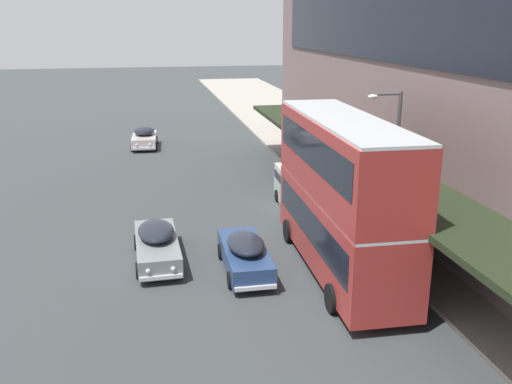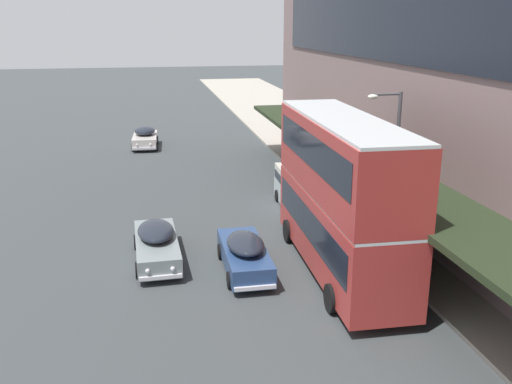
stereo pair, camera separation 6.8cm
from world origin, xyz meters
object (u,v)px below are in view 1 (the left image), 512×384
transit_bus_kerbside_front (342,191)px  street_lamp (392,156)px  sedan_oncoming_rear (245,253)px  vw_van (298,187)px  sedan_trailing_near (157,243)px  sedan_lead_near (144,137)px

transit_bus_kerbside_front → street_lamp: (2.99, 2.23, 0.70)m
transit_bus_kerbside_front → sedan_oncoming_rear: transit_bus_kerbside_front is taller
vw_van → street_lamp: size_ratio=0.70×
street_lamp → sedan_trailing_near: bearing=178.8°
sedan_lead_near → street_lamp: 25.00m
street_lamp → transit_bus_kerbside_front: bearing=-143.3°
sedan_trailing_near → sedan_lead_near: size_ratio=1.13×
sedan_lead_near → sedan_oncoming_rear: size_ratio=0.94×
sedan_oncoming_rear → sedan_lead_near: bearing=98.5°
vw_van → transit_bus_kerbside_front: bearing=-93.8°
sedan_lead_near → street_lamp: (10.21, -22.59, 3.20)m
sedan_trailing_near → street_lamp: (9.94, -0.21, 3.24)m
sedan_oncoming_rear → street_lamp: 7.50m
sedan_trailing_near → sedan_oncoming_rear: bearing=-27.8°
transit_bus_kerbside_front → sedan_trailing_near: bearing=160.6°
sedan_trailing_near → sedan_oncoming_rear: sedan_oncoming_rear is taller
sedan_trailing_near → sedan_oncoming_rear: (3.34, -1.77, 0.02)m
transit_bus_kerbside_front → vw_van: bearing=86.2°
vw_van → street_lamp: (2.45, -5.91, 2.88)m
sedan_oncoming_rear → vw_van: vw_van is taller
sedan_oncoming_rear → vw_van: size_ratio=1.02×
sedan_lead_near → vw_van: vw_van is taller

